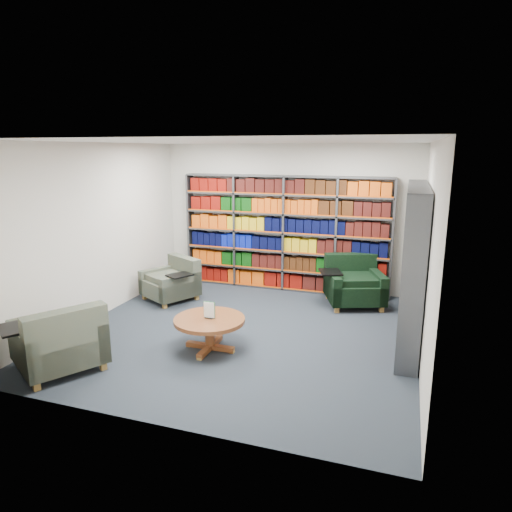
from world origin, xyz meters
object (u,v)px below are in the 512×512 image
(chair_green_right, at_px, (353,285))
(coffee_table, at_px, (209,325))
(chair_teal_front, at_px, (61,344))
(chair_teal_left, at_px, (174,283))

(chair_green_right, relative_size, coffee_table, 1.28)
(chair_green_right, xyz_separation_m, coffee_table, (-1.62, -2.60, 0.02))
(coffee_table, bearing_deg, chair_green_right, 58.04)
(chair_teal_front, bearing_deg, coffee_table, 37.29)
(chair_teal_front, bearing_deg, chair_teal_left, 90.70)
(chair_teal_front, height_order, coffee_table, chair_teal_front)
(chair_green_right, relative_size, chair_teal_front, 0.95)
(chair_green_right, height_order, chair_teal_front, chair_teal_front)
(coffee_table, bearing_deg, chair_teal_front, -142.71)
(chair_teal_front, xyz_separation_m, coffee_table, (1.49, 1.14, 0.02))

